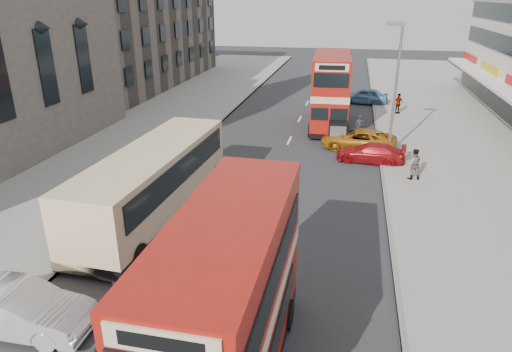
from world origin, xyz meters
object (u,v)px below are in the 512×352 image
Objects in this scene: car_left_front at (19,309)px; cyclist at (359,134)px; car_right_a at (370,153)px; pedestrian_far at (398,103)px; bus_second at (331,91)px; pedestrian_near at (414,164)px; coach at (154,180)px; car_right_b at (358,140)px; street_lamp at (395,81)px; car_right_c at (364,96)px; bus_main at (230,304)px.

cyclist reaches higher than car_left_front.
car_right_a is 2.39× the size of pedestrian_far.
car_right_a is 1.96× the size of cyclist.
bus_second is 5.56× the size of pedestrian_near.
coach is 2.32× the size of car_right_b.
street_lamp reaches higher than pedestrian_near.
pedestrian_near is (12.91, 14.87, 0.27)m from car_left_front.
car_right_a is at bearing 8.23° from car_right_c.
bus_second is 0.86× the size of coach.
car_left_front is at bearing 39.92° from pedestrian_near.
bus_second is 26.39m from car_left_front.
bus_second is 5.66× the size of pedestrian_far.
pedestrian_near is at bearing -111.10° from bus_main.
cyclist is (-3.23, -8.92, -0.27)m from pedestrian_far.
car_right_c is (-1.31, 14.89, -4.04)m from street_lamp.
car_right_a is (3.95, 18.15, -1.92)m from bus_main.
coach is at bearing -153.97° from pedestrian_far.
pedestrian_near reaches higher than pedestrian_far.
street_lamp is 4.76× the size of pedestrian_far.
bus_main is 0.90× the size of bus_second.
pedestrian_far is (3.25, 10.09, 0.33)m from car_right_b.
cyclist is (-0.48, -12.72, -0.01)m from car_right_c.
car_left_front is 1.05× the size of car_right_c.
bus_main is 34.64m from car_right_c.
bus_main is 1.78× the size of car_right_b.
pedestrian_far is at bearing -100.38° from pedestrian_near.
coach is 25.08m from pedestrian_far.
pedestrian_far is (2.51, 12.44, 0.41)m from car_right_a.
car_left_front is (-6.78, 0.63, -1.76)m from bus_main.
street_lamp is 4.60m from car_right_b.
car_right_c is 2.10× the size of cyclist.
cyclist is at bearing 116.26° from bus_second.
car_right_a is at bearing -101.79° from bus_main.
car_left_front is 23.32m from cyclist.
car_left_front is at bearing -122.04° from street_lamp.
car_right_b is at bearing -92.96° from cyclist.
car_left_front is at bearing -117.19° from cyclist.
street_lamp is at bearing 120.20° from bus_second.
car_right_b is (-0.74, 2.35, 0.08)m from car_right_a.
bus_second reaches higher than car_right_c.
car_right_a is at bearing -59.82° from pedestrian_near.
pedestrian_near is at bearing -66.70° from cyclist.
bus_main is 31.31m from pedestrian_far.
coach reaches higher than car_right_c.
coach reaches higher than pedestrian_near.
pedestrian_near is 0.84× the size of cyclist.
pedestrian_far reaches higher than car_left_front.
bus_second is 1.99× the size of car_right_b.
bus_second reaches higher than car_right_a.
cyclist is (2.27, -4.09, -2.06)m from bus_second.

